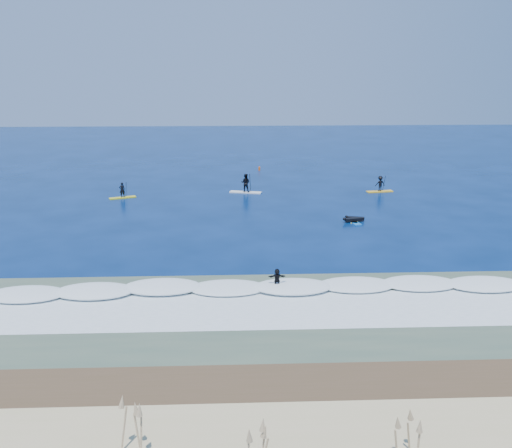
{
  "coord_description": "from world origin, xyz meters",
  "views": [
    {
      "loc": [
        -2.57,
        -42.47,
        13.61
      ],
      "look_at": [
        -0.75,
        2.44,
        0.6
      ],
      "focal_mm": 40.0,
      "sensor_mm": 36.0,
      "label": 1
    }
  ],
  "objects_px": {
    "sup_paddler_left": "(122,192)",
    "prone_paddler_near": "(355,219)",
    "sup_paddler_right": "(380,185)",
    "prone_paddler_far": "(353,220)",
    "wave_surfer": "(277,279)",
    "sup_paddler_center": "(246,185)",
    "marker_buoy": "(259,168)"
  },
  "relations": [
    {
      "from": "prone_paddler_far",
      "to": "marker_buoy",
      "type": "relative_size",
      "value": 3.87
    },
    {
      "from": "prone_paddler_far",
      "to": "wave_surfer",
      "type": "bearing_deg",
      "value": 139.17
    },
    {
      "from": "sup_paddler_center",
      "to": "wave_surfer",
      "type": "height_order",
      "value": "sup_paddler_center"
    },
    {
      "from": "sup_paddler_left",
      "to": "sup_paddler_center",
      "type": "xyz_separation_m",
      "value": [
        12.6,
        1.94,
        0.3
      ]
    },
    {
      "from": "prone_paddler_far",
      "to": "wave_surfer",
      "type": "xyz_separation_m",
      "value": [
        -7.76,
        -14.93,
        0.56
      ]
    },
    {
      "from": "sup_paddler_right",
      "to": "marker_buoy",
      "type": "xyz_separation_m",
      "value": [
        -12.29,
        12.68,
        -0.5
      ]
    },
    {
      "from": "sup_paddler_left",
      "to": "sup_paddler_right",
      "type": "relative_size",
      "value": 0.94
    },
    {
      "from": "sup_paddler_right",
      "to": "prone_paddler_near",
      "type": "bearing_deg",
      "value": -123.11
    },
    {
      "from": "sup_paddler_center",
      "to": "prone_paddler_near",
      "type": "height_order",
      "value": "sup_paddler_center"
    },
    {
      "from": "sup_paddler_center",
      "to": "wave_surfer",
      "type": "xyz_separation_m",
      "value": [
        1.31,
        -26.69,
        -0.16
      ]
    },
    {
      "from": "sup_paddler_right",
      "to": "prone_paddler_far",
      "type": "xyz_separation_m",
      "value": [
        -5.26,
        -11.55,
        -0.61
      ]
    },
    {
      "from": "sup_paddler_left",
      "to": "wave_surfer",
      "type": "xyz_separation_m",
      "value": [
        13.91,
        -24.75,
        0.14
      ]
    },
    {
      "from": "sup_paddler_left",
      "to": "prone_paddler_near",
      "type": "height_order",
      "value": "sup_paddler_left"
    },
    {
      "from": "wave_surfer",
      "to": "sup_paddler_right",
      "type": "bearing_deg",
      "value": 62.01
    },
    {
      "from": "prone_paddler_near",
      "to": "wave_surfer",
      "type": "height_order",
      "value": "wave_surfer"
    },
    {
      "from": "sup_paddler_center",
      "to": "sup_paddler_right",
      "type": "distance_m",
      "value": 14.33
    },
    {
      "from": "sup_paddler_center",
      "to": "marker_buoy",
      "type": "bearing_deg",
      "value": 94.34
    },
    {
      "from": "wave_surfer",
      "to": "marker_buoy",
      "type": "bearing_deg",
      "value": 87.12
    },
    {
      "from": "sup_paddler_center",
      "to": "prone_paddler_near",
      "type": "distance_m",
      "value": 14.67
    },
    {
      "from": "sup_paddler_left",
      "to": "prone_paddler_near",
      "type": "xyz_separation_m",
      "value": [
        21.93,
        -9.36,
        -0.43
      ]
    },
    {
      "from": "sup_paddler_right",
      "to": "wave_surfer",
      "type": "relative_size",
      "value": 1.69
    },
    {
      "from": "sup_paddler_center",
      "to": "sup_paddler_right",
      "type": "bearing_deg",
      "value": 12.79
    },
    {
      "from": "sup_paddler_left",
      "to": "prone_paddler_near",
      "type": "relative_size",
      "value": 1.24
    },
    {
      "from": "sup_paddler_right",
      "to": "prone_paddler_far",
      "type": "distance_m",
      "value": 12.71
    },
    {
      "from": "wave_surfer",
      "to": "prone_paddler_near",
      "type": "bearing_deg",
      "value": 60.65
    },
    {
      "from": "sup_paddler_left",
      "to": "marker_buoy",
      "type": "xyz_separation_m",
      "value": [
        14.63,
        14.42,
        -0.31
      ]
    },
    {
      "from": "sup_paddler_right",
      "to": "wave_surfer",
      "type": "xyz_separation_m",
      "value": [
        -13.02,
        -26.49,
        -0.05
      ]
    },
    {
      "from": "prone_paddler_far",
      "to": "marker_buoy",
      "type": "xyz_separation_m",
      "value": [
        -7.03,
        24.23,
        0.11
      ]
    },
    {
      "from": "sup_paddler_right",
      "to": "prone_paddler_near",
      "type": "distance_m",
      "value": 12.19
    },
    {
      "from": "marker_buoy",
      "to": "prone_paddler_near",
      "type": "bearing_deg",
      "value": -72.94
    },
    {
      "from": "marker_buoy",
      "to": "prone_paddler_far",
      "type": "bearing_deg",
      "value": -73.82
    },
    {
      "from": "sup_paddler_left",
      "to": "prone_paddler_far",
      "type": "bearing_deg",
      "value": -46.29
    }
  ]
}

